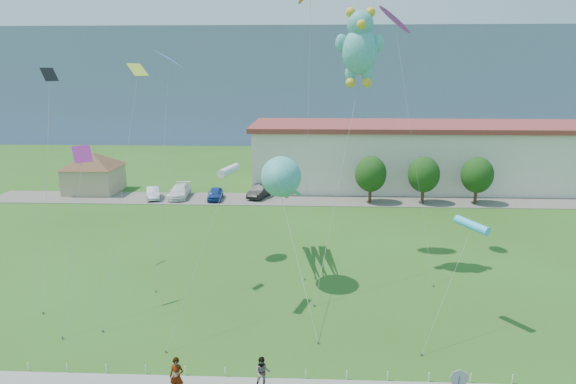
{
  "coord_description": "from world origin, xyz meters",
  "views": [
    {
      "loc": [
        3.13,
        -23.84,
        14.7
      ],
      "look_at": [
        1.7,
        8.0,
        7.26
      ],
      "focal_mm": 32.0,
      "sensor_mm": 36.0,
      "label": 1
    }
  ],
  "objects": [
    {
      "name": "small_kite_yellow",
      "position": [
        -8.2,
        8.79,
        12.9
      ],
      "size": [
        1.43,
        7.61,
        15.3
      ],
      "color": "#D8F038",
      "rests_on": "ground"
    },
    {
      "name": "warehouse",
      "position": [
        26.0,
        44.0,
        4.12
      ],
      "size": [
        61.0,
        15.0,
        8.2
      ],
      "color": "beige",
      "rests_on": "ground"
    },
    {
      "name": "stop_sign",
      "position": [
        9.5,
        -4.21,
        1.87
      ],
      "size": [
        0.8,
        0.07,
        2.5
      ],
      "color": "slate",
      "rests_on": "ground"
    },
    {
      "name": "hill_ridge",
      "position": [
        0.0,
        120.0,
        12.5
      ],
      "size": [
        160.0,
        50.0,
        25.0
      ],
      "primitive_type": "cube",
      "color": "slate",
      "rests_on": "ground"
    },
    {
      "name": "ground",
      "position": [
        0.0,
        0.0,
        0.0
      ],
      "size": [
        160.0,
        160.0,
        0.0
      ],
      "primitive_type": "plane",
      "color": "#2C5016",
      "rests_on": "ground"
    },
    {
      "name": "rope_fence",
      "position": [
        0.0,
        -1.3,
        0.25
      ],
      "size": [
        26.05,
        0.05,
        0.5
      ],
      "color": "white",
      "rests_on": "ground"
    },
    {
      "name": "small_kite_purple",
      "position": [
        9.64,
        18.18,
        18.23
      ],
      "size": [
        3.23,
        8.91,
        19.41
      ],
      "color": "purple",
      "rests_on": "ground"
    },
    {
      "name": "parked_car_blue",
      "position": [
        -8.08,
        34.57,
        0.75
      ],
      "size": [
        1.86,
        4.13,
        1.38
      ],
      "primitive_type": "imported",
      "rotation": [
        0.0,
        0.0,
        0.06
      ],
      "color": "navy",
      "rests_on": "parking_strip"
    },
    {
      "name": "tree_far",
      "position": [
        22.0,
        34.0,
        3.39
      ],
      "size": [
        3.6,
        3.6,
        5.47
      ],
      "color": "#3F2B19",
      "rests_on": "ground"
    },
    {
      "name": "teddy_bear_kite",
      "position": [
        6.51,
        14.09,
        16.56
      ],
      "size": [
        4.83,
        8.55,
        19.15
      ],
      "color": "teal",
      "rests_on": "ground"
    },
    {
      "name": "parked_car_white",
      "position": [
        -12.53,
        35.32,
        0.82
      ],
      "size": [
        2.34,
        5.33,
        1.52
      ],
      "primitive_type": "imported",
      "rotation": [
        0.0,
        0.0,
        0.04
      ],
      "color": "white",
      "rests_on": "parking_strip"
    },
    {
      "name": "parked_car_silver",
      "position": [
        -15.57,
        34.68,
        0.74
      ],
      "size": [
        2.66,
        4.39,
        1.37
      ],
      "primitive_type": "imported",
      "rotation": [
        0.0,
        0.0,
        0.31
      ],
      "color": "silver",
      "rests_on": "parking_strip"
    },
    {
      "name": "small_kite_blue",
      "position": [
        -7.61,
        15.38,
        15.35
      ],
      "size": [
        1.8,
        7.87,
        16.39
      ],
      "color": "blue",
      "rests_on": "ground"
    },
    {
      "name": "parked_car_black",
      "position": [
        -2.93,
        35.85,
        0.82
      ],
      "size": [
        2.9,
        4.9,
        1.53
      ],
      "primitive_type": "imported",
      "rotation": [
        0.0,
        0.0,
        -0.3
      ],
      "color": "black",
      "rests_on": "parking_strip"
    },
    {
      "name": "small_kite_black",
      "position": [
        -15.79,
        12.76,
        12.57
      ],
      "size": [
        3.4,
        9.84,
        14.99
      ],
      "color": "black",
      "rests_on": "ground"
    },
    {
      "name": "pedestrian_left",
      "position": [
        -2.96,
        -2.97,
        1.02
      ],
      "size": [
        0.72,
        0.51,
        1.83
      ],
      "primitive_type": "imported",
      "rotation": [
        0.0,
        0.0,
        -0.12
      ],
      "color": "gray",
      "rests_on": "sidewalk"
    },
    {
      "name": "parking_strip",
      "position": [
        0.0,
        35.0,
        0.03
      ],
      "size": [
        70.0,
        6.0,
        0.06
      ],
      "primitive_type": "cube",
      "color": "#59544C",
      "rests_on": "ground"
    },
    {
      "name": "pavilion",
      "position": [
        -24.0,
        38.0,
        3.02
      ],
      "size": [
        9.2,
        9.2,
        5.0
      ],
      "color": "tan",
      "rests_on": "ground"
    },
    {
      "name": "pedestrian_right",
      "position": [
        0.95,
        -2.28,
        0.88
      ],
      "size": [
        0.8,
        0.64,
        1.56
      ],
      "primitive_type": "imported",
      "rotation": [
        0.0,
        0.0,
        0.07
      ],
      "color": "gray",
      "rests_on": "sidewalk"
    },
    {
      "name": "small_kite_white",
      "position": [
        -1.89,
        6.69,
        8.8
      ],
      "size": [
        2.99,
        7.21,
        9.31
      ],
      "color": "silver",
      "rests_on": "ground"
    },
    {
      "name": "octopus_kite",
      "position": [
        1.12,
        11.71,
        7.0
      ],
      "size": [
        3.96,
        15.43,
        9.16
      ],
      "color": "teal",
      "rests_on": "ground"
    },
    {
      "name": "tree_mid",
      "position": [
        16.0,
        34.0,
        3.39
      ],
      "size": [
        3.6,
        3.6,
        5.47
      ],
      "color": "#3F2B19",
      "rests_on": "ground"
    },
    {
      "name": "small_kite_cyan",
      "position": [
        12.42,
        4.89,
        6.09
      ],
      "size": [
        3.62,
        5.05,
        6.57
      ],
      "color": "#37C3F7",
      "rests_on": "ground"
    },
    {
      "name": "small_kite_pink",
      "position": [
        -10.95,
        6.34,
        8.76
      ],
      "size": [
        1.29,
        5.66,
        10.23
      ],
      "color": "#E733B1",
      "rests_on": "ground"
    },
    {
      "name": "tree_near",
      "position": [
        10.0,
        34.0,
        3.39
      ],
      "size": [
        3.6,
        3.6,
        5.47
      ],
      "color": "#3F2B19",
      "rests_on": "ground"
    }
  ]
}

